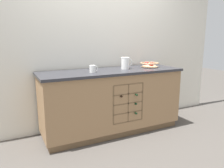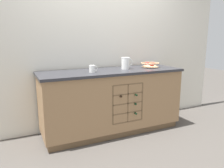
% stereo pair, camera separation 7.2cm
% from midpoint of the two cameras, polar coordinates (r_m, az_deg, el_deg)
% --- Properties ---
extents(ground_plane, '(14.00, 14.00, 0.00)m').
position_cam_midpoint_polar(ground_plane, '(3.35, 0.63, -12.00)').
color(ground_plane, '#4C4742').
extents(back_wall, '(4.41, 0.06, 2.55)m').
position_cam_midpoint_polar(back_wall, '(3.41, -2.13, 10.49)').
color(back_wall, silver).
rests_on(back_wall, ground_plane).
extents(kitchen_island, '(2.05, 0.67, 0.91)m').
position_cam_midpoint_polar(kitchen_island, '(3.19, 0.69, -4.38)').
color(kitchen_island, brown).
rests_on(kitchen_island, ground_plane).
extents(fruit_bowl, '(0.29, 0.29, 0.08)m').
position_cam_midpoint_polar(fruit_bowl, '(3.45, 10.52, 5.05)').
color(fruit_bowl, tan).
rests_on(fruit_bowl, kitchen_island).
extents(white_pitcher, '(0.18, 0.12, 0.17)m').
position_cam_midpoint_polar(white_pitcher, '(3.20, 4.22, 5.51)').
color(white_pitcher, white).
rests_on(white_pitcher, kitchen_island).
extents(ceramic_mug, '(0.12, 0.08, 0.09)m').
position_cam_midpoint_polar(ceramic_mug, '(2.90, -4.42, 3.99)').
color(ceramic_mug, white).
rests_on(ceramic_mug, kitchen_island).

